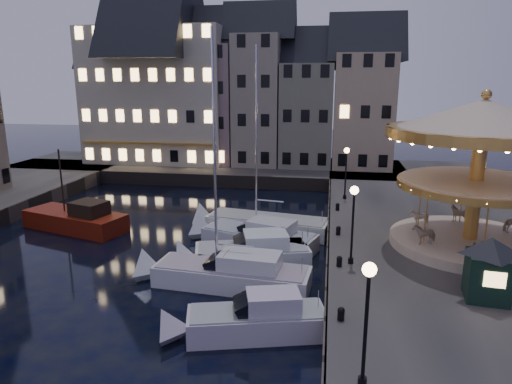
% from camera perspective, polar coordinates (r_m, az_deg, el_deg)
% --- Properties ---
extents(ground, '(160.00, 160.00, 0.00)m').
position_cam_1_polar(ground, '(25.07, -5.34, -11.43)').
color(ground, black).
rests_on(ground, ground).
extents(quay_east, '(16.00, 56.00, 1.30)m').
position_cam_1_polar(quay_east, '(30.72, 24.18, -6.47)').
color(quay_east, '#474442').
rests_on(quay_east, ground).
extents(quay_north, '(44.00, 12.00, 1.30)m').
position_cam_1_polar(quay_north, '(52.75, -6.13, 2.85)').
color(quay_north, '#474442').
rests_on(quay_north, ground).
extents(quaywall_e, '(0.15, 44.00, 1.30)m').
position_cam_1_polar(quaywall_e, '(29.64, 9.00, -6.09)').
color(quaywall_e, '#47423A').
rests_on(quaywall_e, ground).
extents(quaywall_n, '(48.00, 0.15, 1.30)m').
position_cam_1_polar(quaywall_n, '(46.57, -5.71, 1.38)').
color(quaywall_n, '#47423A').
rests_on(quaywall_n, ground).
extents(streetlamp_a, '(0.44, 0.44, 4.17)m').
position_cam_1_polar(streetlamp_a, '(14.57, 13.70, -13.85)').
color(streetlamp_a, black).
rests_on(streetlamp_a, quay_east).
extents(streetlamp_b, '(0.44, 0.44, 4.17)m').
position_cam_1_polar(streetlamp_b, '(23.87, 12.05, -2.67)').
color(streetlamp_b, black).
rests_on(streetlamp_b, quay_east).
extents(streetlamp_c, '(0.44, 0.44, 4.17)m').
position_cam_1_polar(streetlamp_c, '(37.01, 11.20, 3.24)').
color(streetlamp_c, black).
rests_on(streetlamp_c, quay_east).
extents(bollard_a, '(0.30, 0.30, 0.57)m').
position_cam_1_polar(bollard_a, '(19.19, 10.58, -14.66)').
color(bollard_a, black).
rests_on(bollard_a, quay_east).
extents(bollard_b, '(0.30, 0.30, 0.57)m').
position_cam_1_polar(bollard_b, '(24.17, 10.37, -8.45)').
color(bollard_b, black).
rests_on(bollard_b, quay_east).
extents(bollard_c, '(0.30, 0.30, 0.57)m').
position_cam_1_polar(bollard_c, '(28.86, 10.25, -4.70)').
color(bollard_c, black).
rests_on(bollard_c, quay_east).
extents(bollard_d, '(0.30, 0.30, 0.57)m').
position_cam_1_polar(bollard_d, '(34.12, 10.16, -1.78)').
color(bollard_d, black).
rests_on(bollard_d, quay_east).
extents(townhouse_na, '(5.50, 8.00, 12.80)m').
position_cam_1_polar(townhouse_na, '(57.85, -17.01, 10.43)').
color(townhouse_na, gray).
rests_on(townhouse_na, quay_north).
extents(townhouse_nb, '(6.16, 8.00, 13.80)m').
position_cam_1_polar(townhouse_nb, '(55.64, -11.91, 11.13)').
color(townhouse_nb, slate).
rests_on(townhouse_nb, quay_north).
extents(townhouse_nc, '(6.82, 8.00, 14.80)m').
position_cam_1_polar(townhouse_nc, '(53.75, -5.78, 11.80)').
color(townhouse_nc, gray).
rests_on(townhouse_nc, quay_north).
extents(townhouse_nd, '(5.50, 8.00, 15.80)m').
position_cam_1_polar(townhouse_nd, '(52.54, 0.42, 12.37)').
color(townhouse_nd, gray).
rests_on(townhouse_nd, quay_north).
extents(townhouse_ne, '(6.16, 8.00, 12.80)m').
position_cam_1_polar(townhouse_ne, '(52.03, 6.46, 10.61)').
color(townhouse_ne, slate).
rests_on(townhouse_ne, quay_north).
extents(townhouse_nf, '(6.82, 8.00, 13.80)m').
position_cam_1_polar(townhouse_nf, '(52.04, 13.26, 10.89)').
color(townhouse_nf, tan).
rests_on(townhouse_nf, quay_north).
extents(hotel_corner, '(17.60, 9.00, 16.80)m').
position_cam_1_polar(hotel_corner, '(55.58, -11.94, 12.68)').
color(hotel_corner, beige).
rests_on(hotel_corner, quay_north).
extents(motorboat_b, '(6.99, 3.55, 2.15)m').
position_cam_1_polar(motorboat_b, '(20.23, -1.15, -15.93)').
color(motorboat_b, silver).
rests_on(motorboat_b, ground).
extents(motorboat_c, '(9.36, 3.17, 12.38)m').
position_cam_1_polar(motorboat_c, '(24.61, -3.93, -10.15)').
color(motorboat_c, silver).
rests_on(motorboat_c, ground).
extents(motorboat_d, '(7.78, 4.42, 2.15)m').
position_cam_1_polar(motorboat_d, '(27.19, -1.34, -7.81)').
color(motorboat_d, silver).
rests_on(motorboat_d, ground).
extents(motorboat_e, '(8.50, 4.88, 2.15)m').
position_cam_1_polar(motorboat_e, '(30.05, -0.28, -5.64)').
color(motorboat_e, silver).
rests_on(motorboat_e, ground).
extents(motorboat_f, '(9.82, 4.04, 12.99)m').
position_cam_1_polar(motorboat_f, '(33.00, 0.50, -4.04)').
color(motorboat_f, silver).
rests_on(motorboat_f, ground).
extents(red_fishing_boat, '(8.30, 4.84, 6.05)m').
position_cam_1_polar(red_fishing_boat, '(35.76, -21.46, -3.32)').
color(red_fishing_boat, maroon).
rests_on(red_fishing_boat, ground).
extents(carousel, '(10.16, 10.16, 8.89)m').
position_cam_1_polar(carousel, '(27.91, 26.28, 5.18)').
color(carousel, '#CBB495').
rests_on(carousel, quay_east).
extents(ticket_kiosk, '(2.76, 2.76, 3.23)m').
position_cam_1_polar(ticket_kiosk, '(22.28, 27.19, -7.32)').
color(ticket_kiosk, black).
rests_on(ticket_kiosk, quay_east).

